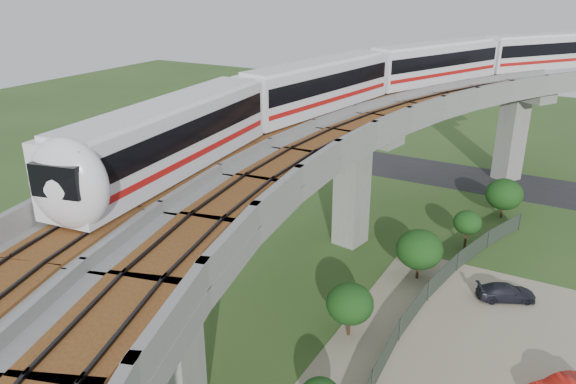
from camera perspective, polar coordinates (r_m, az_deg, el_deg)
name	(u,v)px	position (r m, az deg, el deg)	size (l,w,h in m)	color
ground	(272,301)	(36.88, -1.59, -11.05)	(160.00, 160.00, 0.00)	#305321
asphalt_road	(414,169)	(62.14, 12.67, 2.28)	(60.00, 8.00, 0.03)	#232326
viaduct	(330,180)	(31.24, 4.31, 1.25)	(19.58, 73.98, 11.40)	#99968E
metro_train	(399,77)	(44.87, 11.22, 11.39)	(20.09, 59.20, 3.64)	white
fence	(422,336)	(33.36, 13.41, -14.05)	(3.87, 38.73, 1.50)	#2D382D
tree_0	(504,194)	(51.30, 21.11, -0.22)	(3.13, 3.13, 3.50)	#382314
tree_1	(468,222)	(44.53, 17.77, -2.96)	(2.12, 2.12, 3.11)	#382314
tree_2	(419,249)	(39.32, 13.21, -5.70)	(3.17, 3.17, 3.60)	#382314
tree_3	(350,304)	(32.84, 6.31, -11.21)	(2.73, 2.73, 3.32)	#382314
car_dark	(506,292)	(39.32, 21.28, -9.47)	(1.50, 3.69, 1.07)	black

